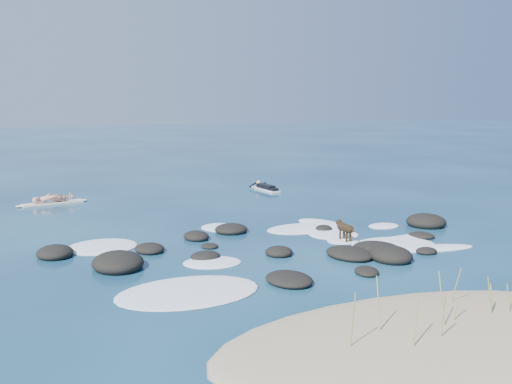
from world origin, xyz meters
name	(u,v)px	position (x,y,z in m)	size (l,w,h in m)	color
ground	(269,240)	(0.00, 0.00, 0.00)	(160.00, 160.00, 0.00)	#0A2642
sand_dune	(431,338)	(0.00, -8.20, 0.00)	(9.00, 4.40, 0.60)	#9E8966
dune_grass	(450,307)	(0.29, -8.33, 0.63)	(3.94, 1.72, 1.23)	olive
reef_rocks	(288,247)	(0.05, -1.42, 0.11)	(14.17, 7.20, 0.58)	black
breaking_foam	(288,247)	(0.19, -1.10, 0.01)	(12.19, 8.36, 0.12)	white
standing_surfer_rig	(52,189)	(-6.33, 9.25, 0.69)	(3.04, 1.02, 1.74)	#FBE9C9
paddling_surfer_rig	(265,187)	(3.74, 9.41, 0.13)	(1.01, 2.29, 0.40)	white
dog	(344,228)	(2.19, -1.07, 0.45)	(0.30, 1.08, 0.68)	black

